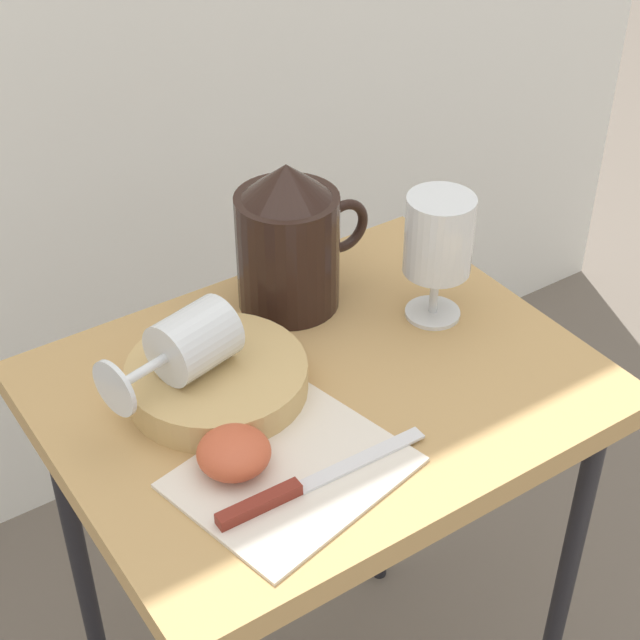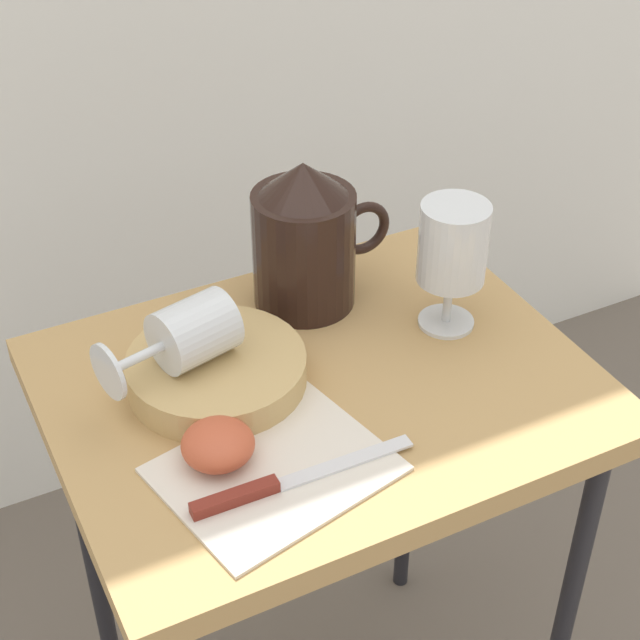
{
  "view_description": "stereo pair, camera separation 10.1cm",
  "coord_description": "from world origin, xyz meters",
  "px_view_note": "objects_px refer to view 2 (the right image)",
  "views": [
    {
      "loc": [
        -0.45,
        -0.68,
        1.35
      ],
      "look_at": [
        0.0,
        0.0,
        0.74
      ],
      "focal_mm": 56.09,
      "sensor_mm": 36.0,
      "label": 1
    },
    {
      "loc": [
        -0.37,
        -0.73,
        1.35
      ],
      "look_at": [
        0.0,
        0.0,
        0.74
      ],
      "focal_mm": 56.09,
      "sensor_mm": 36.0,
      "label": 2
    }
  ],
  "objects_px": {
    "wine_glass_upright": "(453,250)",
    "knife": "(272,486)",
    "pitcher": "(305,247)",
    "wine_glass_tipped_near": "(189,333)",
    "basket_tray": "(217,371)",
    "table": "(320,428)",
    "apple_half_left": "(218,444)"
  },
  "relations": [
    {
      "from": "wine_glass_upright",
      "to": "knife",
      "type": "relative_size",
      "value": 0.68
    },
    {
      "from": "pitcher",
      "to": "wine_glass_tipped_near",
      "type": "relative_size",
      "value": 1.18
    },
    {
      "from": "wine_glass_upright",
      "to": "wine_glass_tipped_near",
      "type": "height_order",
      "value": "wine_glass_upright"
    },
    {
      "from": "basket_tray",
      "to": "knife",
      "type": "xyz_separation_m",
      "value": [
        -0.01,
        -0.17,
        -0.01
      ]
    },
    {
      "from": "wine_glass_upright",
      "to": "knife",
      "type": "xyz_separation_m",
      "value": [
        -0.29,
        -0.15,
        -0.09
      ]
    },
    {
      "from": "basket_tray",
      "to": "knife",
      "type": "bearing_deg",
      "value": -94.81
    },
    {
      "from": "table",
      "to": "knife",
      "type": "height_order",
      "value": "knife"
    },
    {
      "from": "wine_glass_upright",
      "to": "table",
      "type": "bearing_deg",
      "value": -171.46
    },
    {
      "from": "basket_tray",
      "to": "knife",
      "type": "height_order",
      "value": "basket_tray"
    },
    {
      "from": "table",
      "to": "wine_glass_upright",
      "type": "bearing_deg",
      "value": 8.54
    },
    {
      "from": "pitcher",
      "to": "apple_half_left",
      "type": "bearing_deg",
      "value": -133.17
    },
    {
      "from": "basket_tray",
      "to": "wine_glass_tipped_near",
      "type": "distance_m",
      "value": 0.06
    },
    {
      "from": "wine_glass_tipped_near",
      "to": "table",
      "type": "bearing_deg",
      "value": -23.52
    },
    {
      "from": "wine_glass_tipped_near",
      "to": "apple_half_left",
      "type": "xyz_separation_m",
      "value": [
        -0.02,
        -0.12,
        -0.05
      ]
    },
    {
      "from": "pitcher",
      "to": "wine_glass_upright",
      "type": "bearing_deg",
      "value": -43.07
    },
    {
      "from": "pitcher",
      "to": "table",
      "type": "bearing_deg",
      "value": -110.2
    },
    {
      "from": "pitcher",
      "to": "knife",
      "type": "distance_m",
      "value": 0.32
    },
    {
      "from": "basket_tray",
      "to": "wine_glass_tipped_near",
      "type": "height_order",
      "value": "wine_glass_tipped_near"
    },
    {
      "from": "table",
      "to": "knife",
      "type": "xyz_separation_m",
      "value": [
        -0.11,
        -0.12,
        0.08
      ]
    },
    {
      "from": "wine_glass_upright",
      "to": "knife",
      "type": "height_order",
      "value": "wine_glass_upright"
    },
    {
      "from": "table",
      "to": "basket_tray",
      "type": "distance_m",
      "value": 0.14
    },
    {
      "from": "pitcher",
      "to": "basket_tray",
      "type": "bearing_deg",
      "value": -147.39
    },
    {
      "from": "table",
      "to": "basket_tray",
      "type": "xyz_separation_m",
      "value": [
        -0.1,
        0.04,
        0.09
      ]
    },
    {
      "from": "pitcher",
      "to": "apple_half_left",
      "type": "distance_m",
      "value": 0.29
    },
    {
      "from": "wine_glass_upright",
      "to": "knife",
      "type": "distance_m",
      "value": 0.34
    },
    {
      "from": "apple_half_left",
      "to": "basket_tray",
      "type": "bearing_deg",
      "value": 68.71
    },
    {
      "from": "knife",
      "to": "apple_half_left",
      "type": "bearing_deg",
      "value": 115.94
    },
    {
      "from": "basket_tray",
      "to": "wine_glass_upright",
      "type": "relative_size",
      "value": 1.23
    },
    {
      "from": "wine_glass_tipped_near",
      "to": "basket_tray",
      "type": "bearing_deg",
      "value": -20.52
    },
    {
      "from": "wine_glass_tipped_near",
      "to": "apple_half_left",
      "type": "relative_size",
      "value": 2.16
    },
    {
      "from": "apple_half_left",
      "to": "pitcher",
      "type": "bearing_deg",
      "value": 46.83
    },
    {
      "from": "basket_tray",
      "to": "apple_half_left",
      "type": "bearing_deg",
      "value": -111.29
    }
  ]
}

